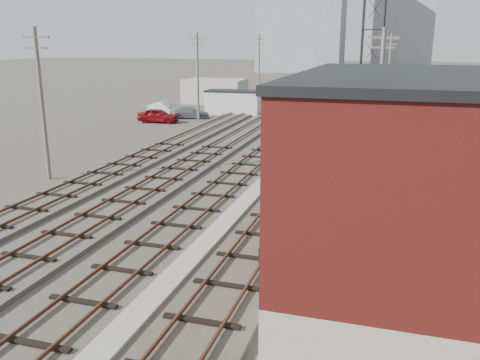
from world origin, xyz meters
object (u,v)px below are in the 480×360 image
at_px(signal_mast, 280,204).
at_px(car_grey, 189,112).
at_px(car_red, 158,116).
at_px(switch_stand, 269,134).
at_px(site_trailer, 234,102).
at_px(car_silver, 166,109).

distance_m(signal_mast, car_grey, 38.39).
height_order(signal_mast, car_red, signal_mast).
height_order(signal_mast, car_grey, signal_mast).
xyz_separation_m(switch_stand, site_trailer, (-7.82, 14.59, 0.76)).
bearing_deg(site_trailer, signal_mast, -71.07).
distance_m(car_red, car_silver, 4.33).
distance_m(switch_stand, site_trailer, 16.57).
xyz_separation_m(signal_mast, switch_stand, (-6.23, 24.04, -1.82)).
distance_m(signal_mast, car_red, 36.14).
relative_size(car_red, car_silver, 0.89).
height_order(signal_mast, site_trailer, signal_mast).
bearing_deg(site_trailer, car_grey, -129.35).
xyz_separation_m(car_silver, car_grey, (2.95, -0.50, -0.16)).
distance_m(switch_stand, car_grey, 15.19).
relative_size(switch_stand, car_grey, 0.30).
bearing_deg(car_red, site_trailer, -37.79).
relative_size(switch_stand, car_red, 0.30).
relative_size(site_trailer, car_silver, 1.36).
bearing_deg(car_silver, car_grey, -76.55).
relative_size(signal_mast, car_grey, 0.94).
height_order(car_red, car_grey, car_red).
xyz_separation_m(site_trailer, car_grey, (-3.64, -4.61, -0.74)).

